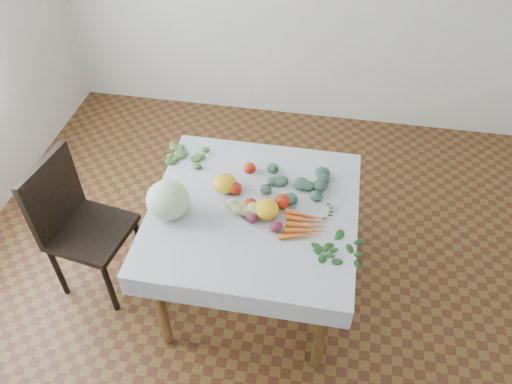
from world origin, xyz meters
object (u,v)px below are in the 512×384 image
cabbage (168,200)px  heirloom_back (225,183)px  carrot_bunch (305,225)px  table (253,221)px  chair (75,219)px

cabbage → heirloom_back: cabbage is taller
carrot_bunch → table: bearing=163.4°
cabbage → carrot_bunch: cabbage is taller
table → chair: size_ratio=1.05×
heirloom_back → carrot_bunch: (0.48, -0.21, -0.03)m
chair → carrot_bunch: chair is taller
cabbage → heirloom_back: size_ratio=1.71×
table → carrot_bunch: size_ratio=4.32×
table → cabbage: cabbage is taller
chair → carrot_bunch: 1.37m
table → heirloom_back: bearing=146.6°
table → cabbage: bearing=-165.5°
table → cabbage: (-0.44, -0.11, 0.21)m
table → chair: chair is taller
heirloom_back → carrot_bunch: heirloom_back is taller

